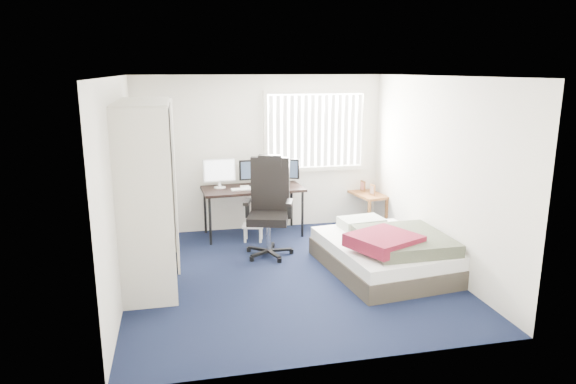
% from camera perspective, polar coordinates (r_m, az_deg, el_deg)
% --- Properties ---
extents(ground, '(4.20, 4.20, 0.00)m').
position_cam_1_polar(ground, '(6.71, 0.07, -9.14)').
color(ground, black).
rests_on(ground, ground).
extents(room_shell, '(4.20, 4.20, 4.20)m').
position_cam_1_polar(room_shell, '(6.29, 0.07, 3.67)').
color(room_shell, silver).
rests_on(room_shell, ground).
extents(window_assembly, '(1.72, 0.09, 1.32)m').
position_cam_1_polar(window_assembly, '(8.45, 3.07, 6.79)').
color(window_assembly, white).
rests_on(window_assembly, ground).
extents(closet, '(0.64, 1.84, 2.22)m').
position_cam_1_polar(closet, '(6.44, -15.15, 2.01)').
color(closet, beige).
rests_on(closet, ground).
extents(desk, '(1.61, 0.82, 1.23)m').
position_cam_1_polar(desk, '(8.08, -3.94, 0.71)').
color(desk, black).
rests_on(desk, ground).
extents(office_chair, '(0.82, 0.82, 1.40)m').
position_cam_1_polar(office_chair, '(7.30, -2.10, -2.78)').
color(office_chair, black).
rests_on(office_chair, ground).
extents(footstool, '(0.37, 0.33, 0.26)m').
position_cam_1_polar(footstool, '(7.92, -3.90, -4.05)').
color(footstool, white).
rests_on(footstool, ground).
extents(nightstand, '(0.55, 0.88, 0.74)m').
position_cam_1_polar(nightstand, '(8.73, 8.70, -0.51)').
color(nightstand, brown).
rests_on(nightstand, ground).
extents(bed, '(1.58, 1.98, 0.61)m').
position_cam_1_polar(bed, '(6.85, 10.80, -6.52)').
color(bed, '#3B342B').
rests_on(bed, ground).
extents(pine_box, '(0.46, 0.38, 0.30)m').
position_cam_1_polar(pine_box, '(6.78, -14.34, -7.97)').
color(pine_box, tan).
rests_on(pine_box, ground).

